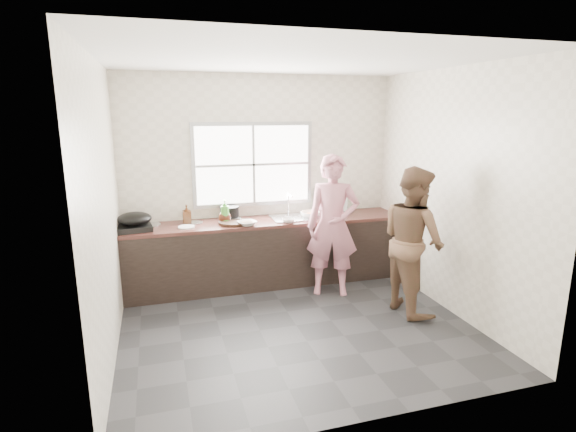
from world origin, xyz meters
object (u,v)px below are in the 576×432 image
object	(u,v)px
burner	(132,227)
dish_rack	(329,201)
person_side	(413,240)
bowl_held	(288,220)
bottle_brown_short	(225,215)
pot_lid_right	(194,223)
cutting_board	(233,223)
pot_lid_left	(149,225)
bottle_brown_tall	(187,215)
plate_food	(186,227)
wok	(134,219)
woman	(333,230)
bowl_crabs	(310,215)
glass_jar	(187,219)
bowl_mince	(247,223)
bottle_green	(225,211)
black_pot	(230,213)

from	to	relation	value
burner	dish_rack	size ratio (longest dim) A/B	0.97
person_side	bowl_held	bearing A→B (deg)	43.74
bottle_brown_short	burner	distance (m)	1.11
burner	pot_lid_right	xyz separation A→B (m)	(0.73, 0.11, -0.03)
burner	dish_rack	bearing A→B (deg)	3.56
cutting_board	pot_lid_left	size ratio (longest dim) A/B	1.33
bottle_brown_tall	pot_lid_left	distance (m)	0.47
plate_food	cutting_board	bearing A→B (deg)	1.86
bottle_brown_tall	wok	world-z (taller)	wok
woman	bowl_crabs	size ratio (longest dim) A/B	7.90
glass_jar	plate_food	bearing A→B (deg)	-95.52
bowl_held	bottle_brown_short	size ratio (longest dim) A/B	1.05
bowl_mince	plate_food	xyz separation A→B (m)	(-0.73, 0.11, -0.02)
dish_rack	glass_jar	bearing A→B (deg)	-165.79
bottle_brown_tall	bowl_crabs	bearing A→B (deg)	-6.62
person_side	bottle_brown_tall	world-z (taller)	person_side
cutting_board	woman	bearing A→B (deg)	-22.16
bottle_green	pot_lid_left	distance (m)	0.94
bowl_crabs	dish_rack	distance (m)	0.40
pot_lid_right	black_pot	bearing A→B (deg)	8.07
bowl_crabs	pot_lid_left	size ratio (longest dim) A/B	0.75
bowl_held	wok	world-z (taller)	wok
bottle_green	dish_rack	distance (m)	1.47
black_pot	bowl_held	bearing A→B (deg)	-28.31
person_side	wok	size ratio (longest dim) A/B	4.16
bowl_mince	burner	world-z (taller)	burner
bowl_held	plate_food	xyz separation A→B (m)	(-1.26, 0.11, -0.02)
pot_lid_left	dish_rack	bearing A→B (deg)	0.06
bowl_crabs	woman	bearing A→B (deg)	-78.10
black_pot	plate_food	size ratio (longest dim) A/B	1.21
bottle_brown_short	pot_lid_left	world-z (taller)	bottle_brown_short
bowl_held	bottle_brown_tall	distance (m)	1.28
bottle_brown_tall	bottle_green	bearing A→B (deg)	-19.17
bowl_mince	pot_lid_right	xyz separation A→B (m)	(-0.62, 0.30, -0.02)
bowl_crabs	wok	size ratio (longest dim) A/B	0.52
plate_food	burner	world-z (taller)	burner
cutting_board	bottle_brown_short	world-z (taller)	bottle_brown_short
plate_food	black_pot	bearing A→B (deg)	24.76
burner	pot_lid_left	world-z (taller)	burner
woman	wok	xyz separation A→B (m)	(-2.31, 0.52, 0.18)
person_side	bowl_held	xyz separation A→B (m)	(-1.14, 1.05, 0.06)
pot_lid_right	bowl_mince	bearing A→B (deg)	-26.01
bowl_mince	bottle_brown_tall	distance (m)	0.79
burner	dish_rack	xyz separation A→B (m)	(2.57, 0.16, 0.13)
glass_jar	wok	bearing A→B (deg)	-164.26
woman	black_pot	size ratio (longest dim) A/B	6.76
burner	cutting_board	bearing A→B (deg)	-3.06
plate_food	woman	bearing A→B (deg)	-14.61
cutting_board	black_pot	world-z (taller)	black_pot
woman	bowl_held	bearing A→B (deg)	164.18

